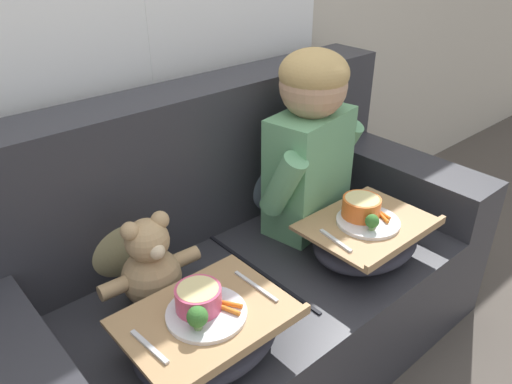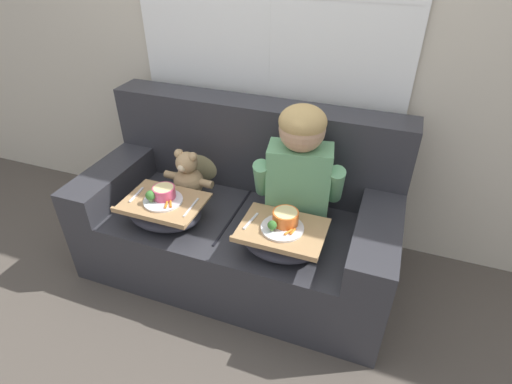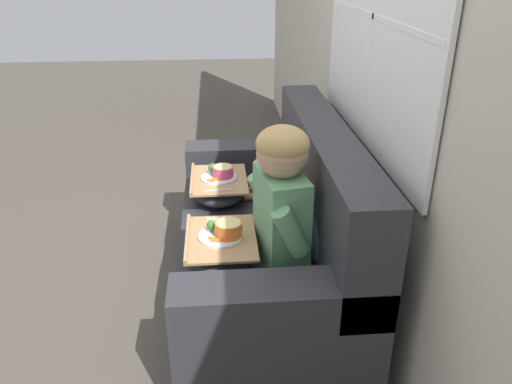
{
  "view_description": "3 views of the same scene",
  "coord_description": "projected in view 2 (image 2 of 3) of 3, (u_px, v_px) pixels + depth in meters",
  "views": [
    {
      "loc": [
        -0.88,
        -1.04,
        1.47
      ],
      "look_at": [
        0.13,
        0.12,
        0.62
      ],
      "focal_mm": 35.0,
      "sensor_mm": 36.0,
      "label": 1
    },
    {
      "loc": [
        0.74,
        -1.7,
        1.81
      ],
      "look_at": [
        0.13,
        -0.03,
        0.62
      ],
      "focal_mm": 28.0,
      "sensor_mm": 36.0,
      "label": 2
    },
    {
      "loc": [
        2.35,
        -0.22,
        1.76
      ],
      "look_at": [
        -0.04,
        -0.03,
        0.61
      ],
      "focal_mm": 35.0,
      "sensor_mm": 36.0,
      "label": 3
    }
  ],
  "objects": [
    {
      "name": "ground_plane",
      "position": [
        239.0,
        265.0,
        2.54
      ],
      "size": [
        14.0,
        14.0,
        0.0
      ],
      "primitive_type": "plane",
      "color": "#4C443D"
    },
    {
      "name": "wall_back_with_window",
      "position": [
        271.0,
        30.0,
        2.24
      ],
      "size": [
        8.0,
        0.08,
        2.6
      ],
      "color": "beige",
      "rests_on": "ground_plane"
    },
    {
      "name": "couch",
      "position": [
        242.0,
        215.0,
        2.41
      ],
      "size": [
        1.78,
        0.87,
        0.97
      ],
      "color": "#2D2D33",
      "rests_on": "ground_plane"
    },
    {
      "name": "throw_pillow_behind_child",
      "position": [
        307.0,
        176.0,
        2.31
      ],
      "size": [
        0.34,
        0.17,
        0.36
      ],
      "color": "slate",
      "rests_on": "couch"
    },
    {
      "name": "throw_pillow_behind_teddy",
      "position": [
        203.0,
        156.0,
        2.5
      ],
      "size": [
        0.32,
        0.15,
        0.33
      ],
      "color": "tan",
      "rests_on": "couch"
    },
    {
      "name": "child_figure",
      "position": [
        300.0,
        161.0,
        2.04
      ],
      "size": [
        0.49,
        0.26,
        0.67
      ],
      "color": "#66A370",
      "rests_on": "couch"
    },
    {
      "name": "teddy_bear",
      "position": [
        188.0,
        177.0,
        2.37
      ],
      "size": [
        0.32,
        0.22,
        0.3
      ],
      "color": "tan",
      "rests_on": "couch"
    },
    {
      "name": "lap_tray_child",
      "position": [
        282.0,
        237.0,
        1.99
      ],
      "size": [
        0.42,
        0.33,
        0.21
      ],
      "color": "#2D2D38",
      "rests_on": "child_figure"
    },
    {
      "name": "lap_tray_teddy",
      "position": [
        165.0,
        210.0,
        2.18
      ],
      "size": [
        0.43,
        0.33,
        0.21
      ],
      "color": "#2D2D38",
      "rests_on": "teddy_bear"
    }
  ]
}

